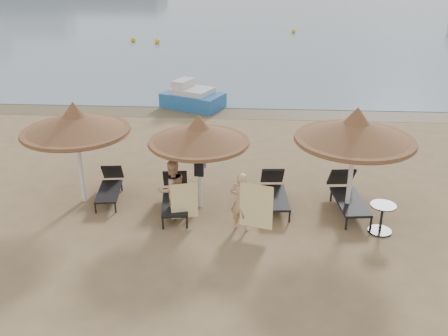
# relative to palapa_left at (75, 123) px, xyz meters

# --- Properties ---
(ground) EXTENTS (160.00, 160.00, 0.00)m
(ground) POSITION_rel_palapa_left_xyz_m (3.37, -1.37, -2.19)
(ground) COLOR olive
(ground) RESTS_ON ground
(wet_sand_strip) EXTENTS (200.00, 1.60, 0.01)m
(wet_sand_strip) POSITION_rel_palapa_left_xyz_m (3.37, 8.03, -2.19)
(wet_sand_strip) COLOR brown
(wet_sand_strip) RESTS_ON ground
(palapa_left) EXTENTS (2.78, 2.78, 2.75)m
(palapa_left) POSITION_rel_palapa_left_xyz_m (0.00, 0.00, 0.00)
(palapa_left) COLOR white
(palapa_left) RESTS_ON ground
(palapa_center) EXTENTS (2.55, 2.55, 2.53)m
(palapa_center) POSITION_rel_palapa_left_xyz_m (3.15, -0.15, -0.18)
(palapa_center) COLOR white
(palapa_center) RESTS_ON ground
(palapa_right) EXTENTS (2.89, 2.89, 2.86)m
(palapa_right) POSITION_rel_palapa_left_xyz_m (6.91, -0.39, 0.09)
(palapa_right) COLOR white
(palapa_right) RESTS_ON ground
(lounger_far_left) EXTENTS (0.76, 1.73, 0.75)m
(lounger_far_left) POSITION_rel_palapa_left_xyz_m (0.65, 0.25, -1.85)
(lounger_far_left) COLOR black
(lounger_far_left) RESTS_ON ground
(lounger_near_left) EXTENTS (0.90, 1.99, 0.86)m
(lounger_near_left) POSITION_rel_palapa_left_xyz_m (2.52, -0.29, -1.81)
(lounger_near_left) COLOR black
(lounger_near_left) RESTS_ON ground
(lounger_near_right) EXTENTS (0.75, 1.86, 0.82)m
(lounger_near_right) POSITION_rel_palapa_left_xyz_m (5.09, 0.14, -1.83)
(lounger_near_right) COLOR black
(lounger_near_right) RESTS_ON ground
(lounger_far_right) EXTENTS (0.88, 2.06, 0.89)m
(lounger_far_right) POSITION_rel_palapa_left_xyz_m (6.97, 0.00, -1.79)
(lounger_far_right) COLOR black
(lounger_far_right) RESTS_ON ground
(side_table) EXTENTS (0.60, 0.60, 0.73)m
(side_table) POSITION_rel_palapa_left_xyz_m (7.58, -1.14, -1.85)
(side_table) COLOR black
(side_table) RESTS_ON ground
(person_left) EXTENTS (0.98, 0.89, 1.78)m
(person_left) POSITION_rel_palapa_left_xyz_m (2.53, -0.73, -1.30)
(person_left) COLOR tan
(person_left) RESTS_ON ground
(person_right) EXTENTS (0.90, 0.69, 1.74)m
(person_right) POSITION_rel_palapa_left_xyz_m (4.26, -1.24, -1.32)
(person_right) COLOR tan
(person_right) RESTS_ON ground
(towel_left) EXTENTS (0.64, 0.20, 0.93)m
(towel_left) POSITION_rel_palapa_left_xyz_m (2.88, -1.08, -1.55)
(towel_left) COLOR yellow
(towel_left) RESTS_ON ground
(towel_right) EXTENTS (0.77, 0.24, 1.12)m
(towel_right) POSITION_rel_palapa_left_xyz_m (4.61, -1.49, -1.42)
(towel_right) COLOR yellow
(towel_right) RESTS_ON ground
(bag_patterned) EXTENTS (0.30, 0.10, 0.38)m
(bag_patterned) POSITION_rel_palapa_left_xyz_m (3.15, 0.03, -0.96)
(bag_patterned) COLOR silver
(bag_patterned) RESTS_ON ground
(bag_dark) EXTENTS (0.24, 0.10, 0.33)m
(bag_dark) POSITION_rel_palapa_left_xyz_m (3.15, -0.31, -1.07)
(bag_dark) COLOR black
(bag_dark) RESTS_ON ground
(pedal_boat) EXTENTS (2.86, 2.36, 1.15)m
(pedal_boat) POSITION_rel_palapa_left_xyz_m (1.85, 8.73, -1.76)
(pedal_boat) COLOR #2460A4
(pedal_boat) RESTS_ON ground
(buoy_left) EXTENTS (0.38, 0.38, 0.38)m
(buoy_left) POSITION_rel_palapa_left_xyz_m (-2.50, 23.86, -2.00)
(buoy_left) COLOR gold
(buoy_left) RESTS_ON ground
(buoy_mid) EXTENTS (0.33, 0.33, 0.33)m
(buoy_mid) POSITION_rel_palapa_left_xyz_m (7.47, 29.44, -2.02)
(buoy_mid) COLOR gold
(buoy_mid) RESTS_ON ground
(buoy_extra) EXTENTS (0.37, 0.37, 0.37)m
(buoy_extra) POSITION_rel_palapa_left_xyz_m (-4.37, 24.45, -2.01)
(buoy_extra) COLOR gold
(buoy_extra) RESTS_ON ground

